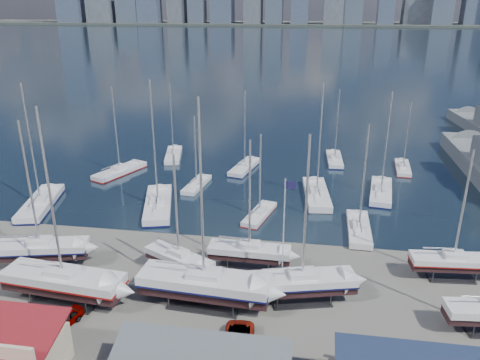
# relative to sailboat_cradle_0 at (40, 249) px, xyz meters

# --- Properties ---
(ground) EXTENTS (1400.00, 1400.00, 0.00)m
(ground) POSITION_rel_sailboat_cradle_0_xyz_m (20.88, -0.67, -2.07)
(ground) COLOR #605E59
(ground) RESTS_ON ground
(water) EXTENTS (1400.00, 600.00, 0.40)m
(water) POSITION_rel_sailboat_cradle_0_xyz_m (20.88, 309.33, -2.22)
(water) COLOR #172735
(water) RESTS_ON ground
(far_shore) EXTENTS (1400.00, 80.00, 2.20)m
(far_shore) POSITION_rel_sailboat_cradle_0_xyz_m (20.88, 569.33, -0.97)
(far_shore) COLOR #2D332D
(far_shore) RESTS_ON ground
(sailboat_cradle_0) EXTENTS (10.23, 4.95, 15.94)m
(sailboat_cradle_0) POSITION_rel_sailboat_cradle_0_xyz_m (0.00, 0.00, 0.00)
(sailboat_cradle_0) COLOR #2D2D33
(sailboat_cradle_0) RESTS_ON ground
(sailboat_cradle_1) EXTENTS (11.90, 4.27, 18.63)m
(sailboat_cradle_1) POSITION_rel_sailboat_cradle_0_xyz_m (5.63, -5.51, 0.14)
(sailboat_cradle_1) COLOR #2D2D33
(sailboat_cradle_1) RESTS_ON ground
(sailboat_cradle_2) EXTENTS (8.02, 5.62, 13.12)m
(sailboat_cradle_2) POSITION_rel_sailboat_cradle_0_xyz_m (14.98, 0.53, -0.14)
(sailboat_cradle_2) COLOR #2D2D33
(sailboat_cradle_2) RESTS_ON ground
(sailboat_cradle_3) EXTENTS (12.43, 4.20, 19.49)m
(sailboat_cradle_3) POSITION_rel_sailboat_cradle_0_xyz_m (18.69, -4.01, 0.19)
(sailboat_cradle_3) COLOR #2D2D33
(sailboat_cradle_3) RESTS_ON ground
(sailboat_cradle_4) EXTENTS (8.61, 2.59, 14.12)m
(sailboat_cradle_4) POSITION_rel_sailboat_cradle_0_xyz_m (21.90, 3.03, -0.09)
(sailboat_cradle_4) COLOR #2D2D33
(sailboat_cradle_4) RESTS_ON ground
(sailboat_cradle_5) EXTENTS (10.48, 5.28, 16.28)m
(sailboat_cradle_5) POSITION_rel_sailboat_cradle_0_xyz_m (27.55, -2.10, 0.02)
(sailboat_cradle_5) COLOR #2D2D33
(sailboat_cradle_5) RESTS_ON ground
(sailboat_cradle_6) EXTENTS (8.58, 3.03, 13.78)m
(sailboat_cradle_6) POSITION_rel_sailboat_cradle_0_xyz_m (42.50, 4.22, -0.11)
(sailboat_cradle_6) COLOR #2D2D33
(sailboat_cradle_6) RESTS_ON ground
(sailboat_moored_0) EXTENTS (5.94, 12.34, 17.78)m
(sailboat_moored_0) POSITION_rel_sailboat_cradle_0_xyz_m (-8.67, 14.24, -1.76)
(sailboat_moored_0) COLOR black
(sailboat_moored_0) RESTS_ON water
(sailboat_moored_1) EXTENTS (6.50, 10.28, 14.93)m
(sailboat_moored_1) POSITION_rel_sailboat_cradle_0_xyz_m (-3.14, 28.61, -1.76)
(sailboat_moored_1) COLOR black
(sailboat_moored_1) RESTS_ON water
(sailboat_moored_2) EXTENTS (4.56, 9.67, 14.09)m
(sailboat_moored_2) POSITION_rel_sailboat_cradle_0_xyz_m (3.11, 38.29, -1.74)
(sailboat_moored_2) COLOR black
(sailboat_moored_2) RESTS_ON water
(sailboat_moored_3) EXTENTS (6.58, 12.72, 18.32)m
(sailboat_moored_3) POSITION_rel_sailboat_cradle_0_xyz_m (7.48, 16.28, -1.75)
(sailboat_moored_3) COLOR black
(sailboat_moored_3) RESTS_ON water
(sailboat_moored_4) EXTENTS (3.13, 7.89, 11.59)m
(sailboat_moored_4) POSITION_rel_sailboat_cradle_0_xyz_m (10.77, 24.78, -1.74)
(sailboat_moored_4) COLOR black
(sailboat_moored_4) RESTS_ON water
(sailboat_moored_5) EXTENTS (4.58, 9.70, 13.99)m
(sailboat_moored_5) POSITION_rel_sailboat_cradle_0_xyz_m (16.86, 33.84, -1.76)
(sailboat_moored_5) COLOR black
(sailboat_moored_5) RESTS_ON water
(sailboat_moored_6) EXTENTS (4.05, 8.16, 11.76)m
(sailboat_moored_6) POSITION_rel_sailboat_cradle_0_xyz_m (21.50, 15.74, -1.76)
(sailboat_moored_6) COLOR black
(sailboat_moored_6) RESTS_ON water
(sailboat_moored_7) EXTENTS (4.36, 11.69, 17.24)m
(sailboat_moored_7) POSITION_rel_sailboat_cradle_0_xyz_m (28.88, 23.45, -1.74)
(sailboat_moored_7) COLOR black
(sailboat_moored_7) RESTS_ON water
(sailboat_moored_8) EXTENTS (2.87, 9.07, 13.43)m
(sailboat_moored_8) POSITION_rel_sailboat_cradle_0_xyz_m (31.95, 40.43, -1.76)
(sailboat_moored_8) COLOR black
(sailboat_moored_8) RESTS_ON water
(sailboat_moored_9) EXTENTS (2.82, 9.47, 14.23)m
(sailboat_moored_9) POSITION_rel_sailboat_cradle_0_xyz_m (34.04, 13.28, -1.74)
(sailboat_moored_9) COLOR black
(sailboat_moored_9) RESTS_ON water
(sailboat_moored_10) EXTENTS (4.39, 10.92, 15.87)m
(sailboat_moored_10) POSITION_rel_sailboat_cradle_0_xyz_m (38.18, 25.94, -1.76)
(sailboat_moored_10) COLOR black
(sailboat_moored_10) RESTS_ON water
(sailboat_moored_11) EXTENTS (3.02, 8.29, 12.13)m
(sailboat_moored_11) POSITION_rel_sailboat_cradle_0_xyz_m (43.16, 37.73, -1.76)
(sailboat_moored_11) COLOR black
(sailboat_moored_11) RESTS_ON water
(car_a) EXTENTS (2.68, 4.16, 1.32)m
(car_a) POSITION_rel_sailboat_cradle_0_xyz_m (7.23, -8.97, -1.41)
(car_a) COLOR gray
(car_a) RESTS_ON ground
(car_c) EXTENTS (2.73, 5.36, 1.45)m
(car_c) POSITION_rel_sailboat_cradle_0_xyz_m (22.72, -9.58, -1.34)
(car_c) COLOR gray
(car_c) RESTS_ON ground
(flagpole) EXTENTS (1.04, 0.12, 11.75)m
(flagpole) POSITION_rel_sailboat_cradle_0_xyz_m (25.68, -0.71, 4.69)
(flagpole) COLOR white
(flagpole) RESTS_ON ground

